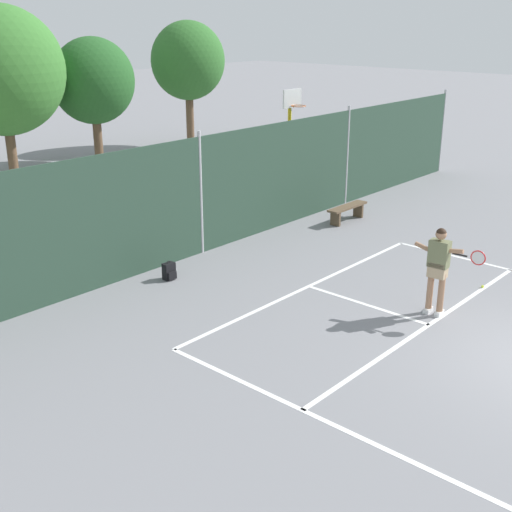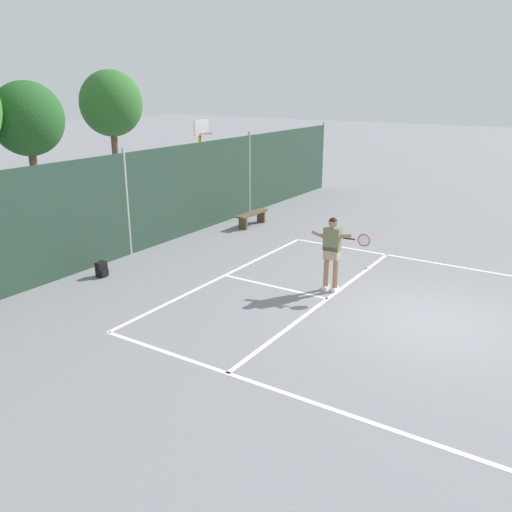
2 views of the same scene
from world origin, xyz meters
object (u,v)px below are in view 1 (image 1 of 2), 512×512
Objects in this scene: basketball_hoop at (291,127)px; tennis_ball at (483,286)px; tennis_player at (439,264)px; courtside_bench at (347,210)px; backpack_black at (169,272)px.

tennis_ball is at bearing -112.91° from basketball_hoop.
tennis_ball is at bearing -4.34° from tennis_player.
basketball_hoop is 1.91× the size of tennis_player.
tennis_ball is 0.04× the size of courtside_bench.
basketball_hoop reaches higher than courtside_bench.
courtside_bench reaches higher than backpack_black.
basketball_hoop is 9.58m from tennis_ball.
tennis_player reaches higher than tennis_ball.
courtside_bench is (4.28, 5.11, -0.75)m from tennis_player.
courtside_bench is (2.27, 5.27, 0.33)m from tennis_ball.
courtside_bench is (6.66, -0.43, 0.17)m from backpack_black.
basketball_hoop is 10.20m from tennis_player.
tennis_ball is (2.01, -0.15, -1.08)m from tennis_player.
tennis_player is 4.01× the size of backpack_black.
courtside_bench is at bearing -112.19° from basketball_hoop.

